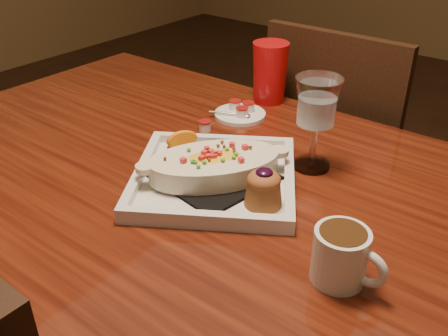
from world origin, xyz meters
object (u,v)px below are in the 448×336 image
Objects in this scene: plate at (217,171)px; coffee_mug at (342,255)px; table at (210,217)px; red_tumbler at (270,73)px; goblet at (317,107)px; chair_far at (340,161)px; saucer at (240,112)px.

coffee_mug is (0.31, -0.09, 0.02)m from plate.
coffee_mug reaches higher than table.
plate is (0.03, -0.01, 0.13)m from table.
goblet is at bearing -42.03° from red_tumbler.
chair_far reaches higher than red_tumbler.
plate is at bearing -121.99° from goblet.
goblet is 0.36m from red_tumbler.
saucer is (-0.16, 0.28, -0.02)m from plate.
saucer is (-0.13, -0.36, 0.25)m from chair_far.
table is at bearing -72.61° from red_tumbler.
plate is 2.20× the size of goblet.
plate reaches higher than table.
chair_far is at bearing 115.91° from coffee_mug.
table is 0.31m from goblet.
plate is at bearing -69.26° from red_tumbler.
chair_far is 8.14× the size of coffee_mug.
chair_far is 0.86m from coffee_mug.
chair_far is 0.61m from goblet.
goblet reaches higher than saucer.
goblet is at bearing 106.48° from chair_far.
chair_far reaches higher than table.
goblet is (0.11, 0.17, 0.10)m from plate.
plate is 3.29× the size of saucer.
coffee_mug reaches higher than plate.
table is at bearing -130.38° from goblet.
saucer is (-0.27, 0.11, -0.12)m from goblet.
chair_far is 7.29× the size of saucer.
chair_far is 0.41m from red_tumbler.
table is at bearing 90.00° from chair_far.
goblet is at bearing 25.81° from plate.
goblet reaches higher than coffee_mug.
table is at bearing 164.01° from coffee_mug.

